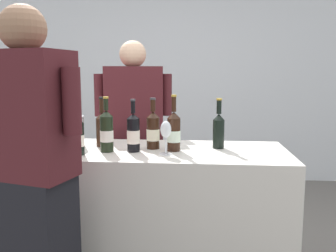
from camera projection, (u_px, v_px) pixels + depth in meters
wall_back at (172, 73)px, 4.76m from camera, size 8.00×0.10×2.80m
counter at (140, 219)px, 2.33m from camera, size 1.84×0.68×0.92m
wine_bottle_0 at (133, 133)px, 2.19m from camera, size 0.08×0.08×0.32m
wine_bottle_1 at (219, 129)px, 2.29m from camera, size 0.07×0.07×0.32m
wine_bottle_2 at (153, 130)px, 2.28m from camera, size 0.08×0.08×0.32m
wine_bottle_3 at (107, 131)px, 2.19m from camera, size 0.08×0.08×0.33m
wine_bottle_4 at (78, 136)px, 2.10m from camera, size 0.07×0.07×0.30m
wine_bottle_5 at (174, 131)px, 2.21m from camera, size 0.08×0.08×0.34m
wine_bottle_6 at (102, 128)px, 2.35m from camera, size 0.08×0.08×0.32m
wine_bottle_7 at (28, 129)px, 2.31m from camera, size 0.07×0.07×0.33m
wine_glass at (166, 131)px, 2.11m from camera, size 0.07×0.07×0.20m
ice_bucket at (66, 131)px, 2.36m from camera, size 0.24×0.24×0.20m
person_server at (134, 148)px, 2.91m from camera, size 0.60×0.32×1.64m
person_guest at (32, 195)px, 1.69m from camera, size 0.54×0.34×1.69m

